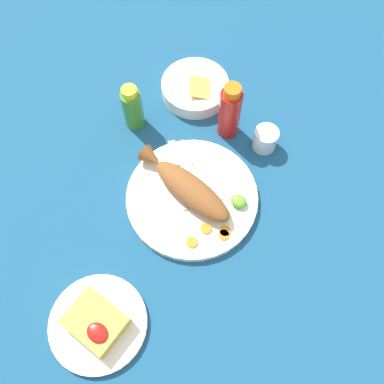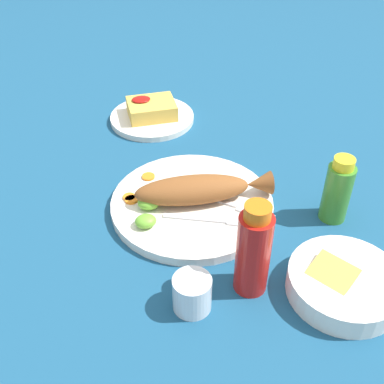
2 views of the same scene
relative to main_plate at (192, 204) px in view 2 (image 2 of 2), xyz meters
name	(u,v)px [view 2 (image 2 of 2)]	position (x,y,z in m)	size (l,w,h in m)	color
ground_plane	(192,208)	(0.00, 0.00, -0.01)	(4.00, 4.00, 0.00)	navy
main_plate	(192,204)	(0.00, 0.00, 0.00)	(0.30, 0.30, 0.02)	white
fried_fish	(200,189)	(-0.01, 0.00, 0.03)	(0.26, 0.09, 0.05)	brown
fork_near	(233,206)	(-0.07, 0.04, 0.01)	(0.15, 0.13, 0.00)	silver
fork_far	(222,221)	(-0.04, 0.07, 0.01)	(0.18, 0.08, 0.00)	silver
carrot_slice_near	(148,177)	(0.07, -0.09, 0.01)	(0.03, 0.03, 0.00)	orange
carrot_slice_mid	(149,190)	(0.07, -0.05, 0.01)	(0.03, 0.03, 0.00)	orange
carrot_slice_far	(131,200)	(0.11, -0.03, 0.01)	(0.02, 0.02, 0.00)	orange
carrot_slice_extra	(129,197)	(0.11, -0.04, 0.01)	(0.02, 0.02, 0.00)	orange
lime_wedge_main	(149,203)	(0.08, 0.00, 0.02)	(0.04, 0.04, 0.02)	#6BB233
lime_wedge_side	(146,221)	(0.10, 0.05, 0.02)	(0.04, 0.03, 0.02)	#6BB233
hot_sauce_bottle_red	(253,251)	(-0.04, 0.21, 0.07)	(0.05, 0.05, 0.17)	#B21914
hot_sauce_bottle_green	(337,191)	(-0.24, 0.09, 0.05)	(0.05, 0.05, 0.13)	#3D8428
salt_cup	(192,295)	(0.06, 0.22, 0.02)	(0.06, 0.06, 0.06)	silver
side_plate_fries	(152,118)	(0.01, -0.34, 0.00)	(0.20, 0.20, 0.01)	white
fries_pile	(151,108)	(0.02, -0.34, 0.02)	(0.11, 0.09, 0.04)	gold
guacamole_bowl	(344,282)	(-0.18, 0.25, 0.01)	(0.18, 0.18, 0.05)	white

